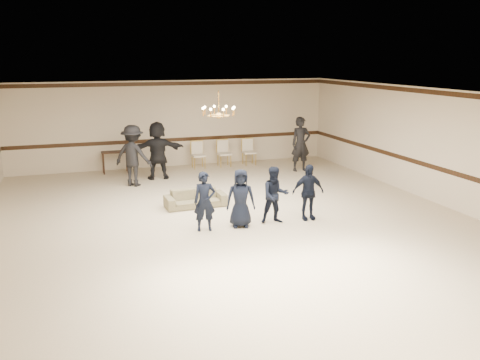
# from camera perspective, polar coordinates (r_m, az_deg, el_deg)

# --- Properties ---
(room) EXTENTS (12.01, 14.01, 3.21)m
(room) POSITION_cam_1_polar(r_m,az_deg,el_deg) (12.66, -1.08, 2.44)
(room) COLOR beige
(room) RESTS_ON ground
(chair_rail) EXTENTS (12.00, 0.02, 0.14)m
(chair_rail) POSITION_cam_1_polar(r_m,az_deg,el_deg) (19.44, -7.30, 4.48)
(chair_rail) COLOR black
(chair_rail) RESTS_ON wall_back
(crown_molding) EXTENTS (12.00, 0.02, 0.14)m
(crown_molding) POSITION_cam_1_polar(r_m,az_deg,el_deg) (19.22, -7.49, 10.61)
(crown_molding) COLOR black
(crown_molding) RESTS_ON wall_back
(chandelier) EXTENTS (0.94, 0.94, 0.89)m
(chandelier) POSITION_cam_1_polar(r_m,az_deg,el_deg) (13.43, -2.40, 8.58)
(chandelier) COLOR gold
(chandelier) RESTS_ON ceiling
(boy_a) EXTENTS (0.56, 0.41, 1.43)m
(boy_a) POSITION_cam_1_polar(r_m,az_deg,el_deg) (12.12, -3.97, -2.41)
(boy_a) COLOR black
(boy_a) RESTS_ON floor
(boy_b) EXTENTS (0.79, 0.61, 1.43)m
(boy_b) POSITION_cam_1_polar(r_m,az_deg,el_deg) (12.36, 0.07, -2.05)
(boy_b) COLOR black
(boy_b) RESTS_ON floor
(boy_c) EXTENTS (0.76, 0.63, 1.43)m
(boy_c) POSITION_cam_1_polar(r_m,az_deg,el_deg) (12.67, 3.93, -1.69)
(boy_c) COLOR black
(boy_c) RESTS_ON floor
(boy_d) EXTENTS (0.86, 0.40, 1.43)m
(boy_d) POSITION_cam_1_polar(r_m,az_deg,el_deg) (13.03, 7.59, -1.35)
(boy_d) COLOR black
(boy_d) RESTS_ON floor
(settee) EXTENTS (1.70, 0.73, 0.49)m
(settee) POSITION_cam_1_polar(r_m,az_deg,el_deg) (14.17, -5.00, -2.03)
(settee) COLOR #7A7551
(settee) RESTS_ON floor
(adult_left) EXTENTS (1.45, 1.33, 1.96)m
(adult_left) POSITION_cam_1_polar(r_m,az_deg,el_deg) (16.61, -11.84, 2.67)
(adult_left) COLOR black
(adult_left) RESTS_ON floor
(adult_mid) EXTENTS (1.86, 0.71, 1.96)m
(adult_mid) POSITION_cam_1_polar(r_m,az_deg,el_deg) (17.42, -9.18, 3.29)
(adult_mid) COLOR black
(adult_mid) RESTS_ON floor
(adult_right) EXTENTS (0.73, 0.49, 1.96)m
(adult_right) POSITION_cam_1_polar(r_m,az_deg,el_deg) (18.55, 6.79, 4.00)
(adult_right) COLOR black
(adult_right) RESTS_ON floor
(banquet_chair_left) EXTENTS (0.50, 0.50, 0.98)m
(banquet_chair_left) POSITION_cam_1_polar(r_m,az_deg,el_deg) (19.00, -4.66, 2.78)
(banquet_chair_left) COLOR beige
(banquet_chair_left) RESTS_ON floor
(banquet_chair_mid) EXTENTS (0.49, 0.49, 0.98)m
(banquet_chair_mid) POSITION_cam_1_polar(r_m,az_deg,el_deg) (19.26, -1.77, 2.96)
(banquet_chair_mid) COLOR beige
(banquet_chair_mid) RESTS_ON floor
(banquet_chair_right) EXTENTS (0.49, 0.49, 0.98)m
(banquet_chair_right) POSITION_cam_1_polar(r_m,az_deg,el_deg) (19.57, 1.04, 3.14)
(banquet_chair_right) COLOR beige
(banquet_chair_right) RESTS_ON floor
(console_table) EXTENTS (0.93, 0.40, 0.78)m
(console_table) POSITION_cam_1_polar(r_m,az_deg,el_deg) (18.74, -13.74, 1.96)
(console_table) COLOR black
(console_table) RESTS_ON floor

